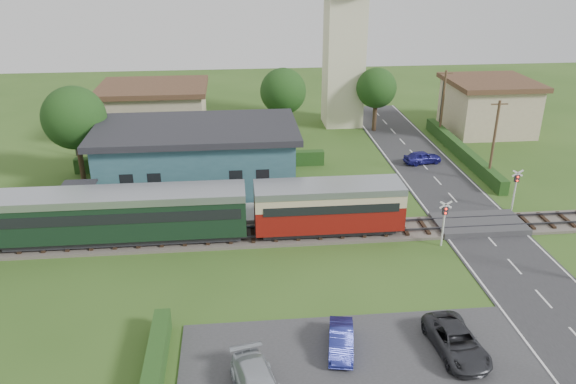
{
  "coord_description": "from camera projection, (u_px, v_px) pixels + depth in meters",
  "views": [
    {
      "loc": [
        -6.93,
        -31.96,
        18.21
      ],
      "look_at": [
        -3.38,
        4.0,
        2.4
      ],
      "focal_mm": 35.0,
      "sensor_mm": 36.0,
      "label": 1
    }
  ],
  "objects": [
    {
      "name": "ground",
      "position": [
        345.0,
        247.0,
        37.06
      ],
      "size": [
        120.0,
        120.0,
        0.0
      ],
      "primitive_type": "plane",
      "color": "#2D4C19"
    },
    {
      "name": "railway_track",
      "position": [
        339.0,
        232.0,
        38.84
      ],
      "size": [
        76.0,
        3.2,
        0.49
      ],
      "color": "#4C443D",
      "rests_on": "ground"
    },
    {
      "name": "road",
      "position": [
        490.0,
        240.0,
        37.95
      ],
      "size": [
        6.0,
        70.0,
        0.05
      ],
      "primitive_type": "cube",
      "color": "#28282B",
      "rests_on": "ground"
    },
    {
      "name": "car_park",
      "position": [
        362.0,
        375.0,
        25.97
      ],
      "size": [
        17.0,
        9.0,
        0.08
      ],
      "primitive_type": "cube",
      "color": "#333335",
      "rests_on": "ground"
    },
    {
      "name": "crossing_deck",
      "position": [
        479.0,
        224.0,
        39.7
      ],
      "size": [
        6.2,
        3.4,
        0.45
      ],
      "primitive_type": "cube",
      "color": "#333335",
      "rests_on": "ground"
    },
    {
      "name": "platform",
      "position": [
        196.0,
        216.0,
        40.81
      ],
      "size": [
        30.0,
        3.0,
        0.45
      ],
      "primitive_type": "cube",
      "color": "gray",
      "rests_on": "ground"
    },
    {
      "name": "equipment_hut",
      "position": [
        80.0,
        202.0,
        39.48
      ],
      "size": [
        2.3,
        2.3,
        2.55
      ],
      "color": "beige",
      "rests_on": "platform"
    },
    {
      "name": "station_building",
      "position": [
        198.0,
        157.0,
        45.11
      ],
      "size": [
        16.0,
        9.0,
        5.3
      ],
      "color": "#2D5560",
      "rests_on": "ground"
    },
    {
      "name": "train",
      "position": [
        73.0,
        216.0,
        36.43
      ],
      "size": [
        43.2,
        2.9,
        3.4
      ],
      "color": "#232328",
      "rests_on": "ground"
    },
    {
      "name": "church_tower",
      "position": [
        345.0,
        30.0,
        58.94
      ],
      "size": [
        6.0,
        6.0,
        17.6
      ],
      "color": "beige",
      "rests_on": "ground"
    },
    {
      "name": "house_west",
      "position": [
        155.0,
        111.0,
        57.39
      ],
      "size": [
        10.8,
        8.8,
        5.5
      ],
      "color": "tan",
      "rests_on": "ground"
    },
    {
      "name": "house_east",
      "position": [
        488.0,
        105.0,
        59.62
      ],
      "size": [
        8.8,
        8.8,
        5.5
      ],
      "color": "tan",
      "rests_on": "ground"
    },
    {
      "name": "hedge_carpark",
      "position": [
        153.0,
        379.0,
        24.89
      ],
      "size": [
        0.8,
        9.0,
        1.2
      ],
      "primitive_type": "cube",
      "color": "#193814",
      "rests_on": "ground"
    },
    {
      "name": "hedge_roadside",
      "position": [
        461.0,
        151.0,
        52.69
      ],
      "size": [
        0.8,
        18.0,
        1.2
      ],
      "primitive_type": "cube",
      "color": "#193814",
      "rests_on": "ground"
    },
    {
      "name": "hedge_station",
      "position": [
        202.0,
        162.0,
        50.03
      ],
      "size": [
        22.0,
        0.8,
        1.3
      ],
      "primitive_type": "cube",
      "color": "#193814",
      "rests_on": "ground"
    },
    {
      "name": "tree_a",
      "position": [
        74.0,
        118.0,
        45.87
      ],
      "size": [
        5.2,
        5.2,
        8.0
      ],
      "color": "#332316",
      "rests_on": "ground"
    },
    {
      "name": "tree_b",
      "position": [
        283.0,
        91.0,
        55.84
      ],
      "size": [
        4.6,
        4.6,
        7.34
      ],
      "color": "#332316",
      "rests_on": "ground"
    },
    {
      "name": "tree_c",
      "position": [
        376.0,
        88.0,
        58.71
      ],
      "size": [
        4.2,
        4.2,
        6.78
      ],
      "color": "#332316",
      "rests_on": "ground"
    },
    {
      "name": "utility_pole_c",
      "position": [
        494.0,
        141.0,
        46.0
      ],
      "size": [
        1.4,
        0.22,
        7.0
      ],
      "color": "#473321",
      "rests_on": "ground"
    },
    {
      "name": "utility_pole_d",
      "position": [
        443.0,
        104.0,
        56.94
      ],
      "size": [
        1.4,
        0.22,
        7.0
      ],
      "color": "#473321",
      "rests_on": "ground"
    },
    {
      "name": "crossing_signal_near",
      "position": [
        444.0,
        217.0,
        36.41
      ],
      "size": [
        0.84,
        0.28,
        3.28
      ],
      "color": "silver",
      "rests_on": "ground"
    },
    {
      "name": "crossing_signal_far",
      "position": [
        516.0,
        184.0,
        41.43
      ],
      "size": [
        0.84,
        0.28,
        3.28
      ],
      "color": "silver",
      "rests_on": "ground"
    },
    {
      "name": "streetlamp_west",
      "position": [
        72.0,
        125.0,
        52.1
      ],
      "size": [
        0.3,
        0.3,
        5.15
      ],
      "color": "#3F3F47",
      "rests_on": "ground"
    },
    {
      "name": "streetlamp_east",
      "position": [
        442.0,
        97.0,
        61.9
      ],
      "size": [
        0.3,
        0.3,
        5.15
      ],
      "color": "#3F3F47",
      "rests_on": "ground"
    },
    {
      "name": "car_on_road",
      "position": [
        422.0,
        157.0,
        51.11
      ],
      "size": [
        3.61,
        1.95,
        1.16
      ],
      "primitive_type": "imported",
      "rotation": [
        0.0,
        0.0,
        1.75
      ],
      "color": "navy",
      "rests_on": "road"
    },
    {
      "name": "car_park_blue",
      "position": [
        341.0,
        340.0,
        27.32
      ],
      "size": [
        1.74,
        3.49,
        1.1
      ],
      "primitive_type": "imported",
      "rotation": [
        0.0,
        0.0,
        -0.18
      ],
      "color": "navy",
      "rests_on": "car_park"
    },
    {
      "name": "car_park_dark",
      "position": [
        456.0,
        341.0,
        27.14
      ],
      "size": [
        2.37,
        4.58,
        1.23
      ],
      "primitive_type": "imported",
      "rotation": [
        0.0,
        0.0,
        0.07
      ],
      "color": "#2B2C30",
      "rests_on": "car_park"
    },
    {
      "name": "pedestrian_near",
      "position": [
        303.0,
        199.0,
        40.96
      ],
      "size": [
        0.74,
        0.61,
        1.74
      ],
      "primitive_type": "imported",
      "rotation": [
        0.0,
        0.0,
        3.5
      ],
      "color": "gray",
      "rests_on": "platform"
    },
    {
      "name": "pedestrian_far",
      "position": [
        124.0,
        208.0,
        39.79
      ],
      "size": [
        0.59,
        0.75,
        1.51
      ],
      "primitive_type": "imported",
      "rotation": [
        0.0,
        0.0,
        1.6
      ],
      "color": "gray",
      "rests_on": "platform"
    }
  ]
}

